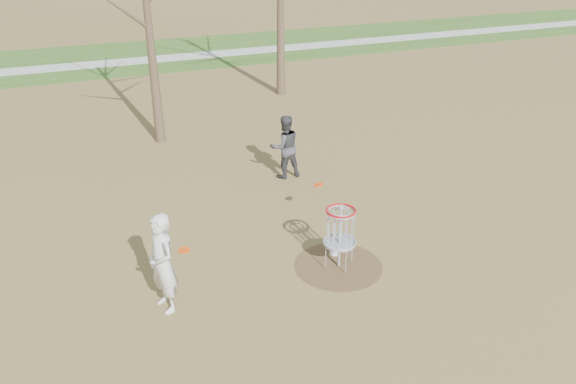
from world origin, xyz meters
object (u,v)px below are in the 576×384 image
object	(u,v)px
player_standing	(162,264)
disc_grounded	(335,253)
disc_golf_basket	(340,227)
player_throwing	(285,147)

from	to	relation	value
player_standing	disc_grounded	bearing A→B (deg)	80.69
player_standing	disc_grounded	size ratio (longest dim) A/B	8.64
player_standing	disc_golf_basket	bearing A→B (deg)	73.73
disc_grounded	player_standing	bearing A→B (deg)	-172.77
player_standing	disc_grounded	distance (m)	3.79
player_throwing	disc_golf_basket	world-z (taller)	player_throwing
player_throwing	disc_grounded	xyz separation A→B (m)	(-0.50, -4.07, -0.85)
player_throwing	disc_grounded	size ratio (longest dim) A/B	7.93
player_standing	disc_golf_basket	size ratio (longest dim) A/B	1.41
player_throwing	player_standing	bearing A→B (deg)	47.64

